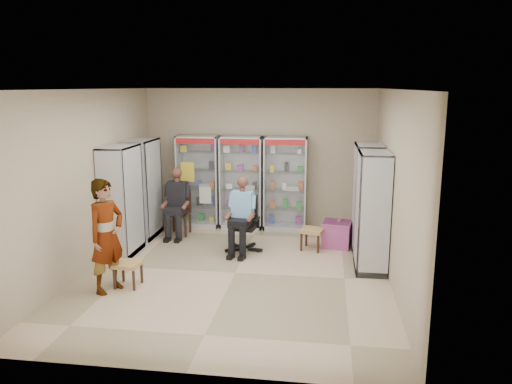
# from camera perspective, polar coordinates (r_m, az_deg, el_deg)

# --- Properties ---
(floor) EXTENTS (6.00, 6.00, 0.00)m
(floor) POSITION_cam_1_polar(r_m,az_deg,el_deg) (8.43, -2.37, -9.20)
(floor) COLOR #C8AB8A
(floor) RESTS_ON ground
(room_shell) EXTENTS (5.02, 6.02, 3.01)m
(room_shell) POSITION_cam_1_polar(r_m,az_deg,el_deg) (7.93, -2.50, 4.18)
(room_shell) COLOR tan
(room_shell) RESTS_ON ground
(cabinet_back_left) EXTENTS (0.90, 0.50, 2.00)m
(cabinet_back_left) POSITION_cam_1_polar(r_m,az_deg,el_deg) (11.00, -6.54, 1.21)
(cabinet_back_left) COLOR #ACAEB4
(cabinet_back_left) RESTS_ON floor
(cabinet_back_mid) EXTENTS (0.90, 0.50, 2.00)m
(cabinet_back_mid) POSITION_cam_1_polar(r_m,az_deg,el_deg) (10.80, -1.66, 1.09)
(cabinet_back_mid) COLOR #B1B5B9
(cabinet_back_mid) RESTS_ON floor
(cabinet_back_right) EXTENTS (0.90, 0.50, 2.00)m
(cabinet_back_right) POSITION_cam_1_polar(r_m,az_deg,el_deg) (10.69, 3.37, 0.95)
(cabinet_back_right) COLOR silver
(cabinet_back_right) RESTS_ON floor
(cabinet_right_far) EXTENTS (0.90, 0.50, 2.00)m
(cabinet_right_far) POSITION_cam_1_polar(r_m,az_deg,el_deg) (9.58, 12.58, -0.62)
(cabinet_right_far) COLOR #AEB0B6
(cabinet_right_far) RESTS_ON floor
(cabinet_right_near) EXTENTS (0.90, 0.50, 2.00)m
(cabinet_right_near) POSITION_cam_1_polar(r_m,az_deg,el_deg) (8.51, 13.14, -2.23)
(cabinet_right_near) COLOR #9EA0A4
(cabinet_right_near) RESTS_ON floor
(cabinet_left_far) EXTENTS (0.90, 0.50, 2.00)m
(cabinet_left_far) POSITION_cam_1_polar(r_m,az_deg,el_deg) (10.41, -12.79, 0.37)
(cabinet_left_far) COLOR #9D9FA4
(cabinet_left_far) RESTS_ON floor
(cabinet_left_near) EXTENTS (0.90, 0.50, 2.00)m
(cabinet_left_near) POSITION_cam_1_polar(r_m,az_deg,el_deg) (9.41, -15.13, -0.98)
(cabinet_left_near) COLOR #ACAFB3
(cabinet_left_near) RESTS_ON floor
(wooden_chair) EXTENTS (0.42, 0.42, 0.94)m
(wooden_chair) POSITION_cam_1_polar(r_m,az_deg,el_deg) (10.49, -8.79, -2.35)
(wooden_chair) COLOR #321F13
(wooden_chair) RESTS_ON floor
(seated_customer) EXTENTS (0.44, 0.60, 1.34)m
(seated_customer) POSITION_cam_1_polar(r_m,az_deg,el_deg) (10.40, -8.90, -1.35)
(seated_customer) COLOR black
(seated_customer) RESTS_ON floor
(office_chair) EXTENTS (0.65, 0.65, 1.06)m
(office_chair) POSITION_cam_1_polar(r_m,az_deg,el_deg) (9.33, -1.44, -3.65)
(office_chair) COLOR black
(office_chair) RESTS_ON floor
(seated_shopkeeper) EXTENTS (0.52, 0.67, 1.35)m
(seated_shopkeeper) POSITION_cam_1_polar(r_m,az_deg,el_deg) (9.25, -1.50, -2.87)
(seated_shopkeeper) COLOR #75B9E8
(seated_shopkeeper) RESTS_ON floor
(pink_trunk) EXTENTS (0.58, 0.57, 0.50)m
(pink_trunk) POSITION_cam_1_polar(r_m,az_deg,el_deg) (9.79, 9.20, -4.76)
(pink_trunk) COLOR #BF4C87
(pink_trunk) RESTS_ON floor
(tea_glass) EXTENTS (0.07, 0.07, 0.10)m
(tea_glass) POSITION_cam_1_polar(r_m,az_deg,el_deg) (9.71, 9.52, -3.09)
(tea_glass) COLOR #611508
(tea_glass) RESTS_ON pink_trunk
(woven_stool_a) EXTENTS (0.50, 0.50, 0.41)m
(woven_stool_a) POSITION_cam_1_polar(r_m,az_deg,el_deg) (9.56, 6.44, -5.37)
(woven_stool_a) COLOR #9D8342
(woven_stool_a) RESTS_ON floor
(woven_stool_b) EXTENTS (0.40, 0.40, 0.39)m
(woven_stool_b) POSITION_cam_1_polar(r_m,az_deg,el_deg) (8.08, -14.39, -9.08)
(woven_stool_b) COLOR olive
(woven_stool_b) RESTS_ON floor
(standing_man) EXTENTS (0.63, 0.74, 1.73)m
(standing_man) POSITION_cam_1_polar(r_m,az_deg,el_deg) (7.77, -16.71, -4.82)
(standing_man) COLOR gray
(standing_man) RESTS_ON floor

